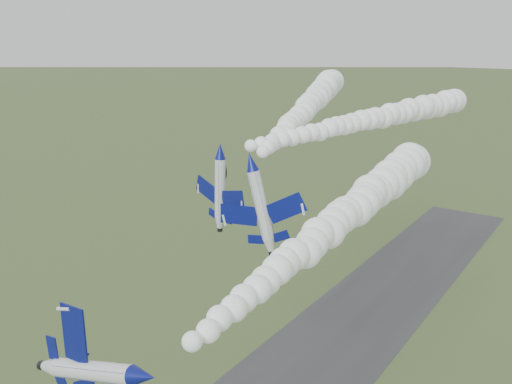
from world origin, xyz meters
TOP-DOWN VIEW (x-y plane):
  - jet_lead at (15.92, -12.08)m, footprint 4.17×13.95m
  - smoke_trail_jet_lead at (15.21, 22.35)m, footprint 8.01×62.45m
  - jet_pair_left at (-2.52, 21.89)m, footprint 10.78×12.57m
  - smoke_trail_jet_pair_left at (5.73, 54.51)m, footprint 20.62×60.01m
  - jet_pair_right at (3.62, 20.41)m, footprint 11.59×13.78m
  - smoke_trail_jet_pair_right at (-7.75, 55.42)m, footprint 26.04×65.38m

SIDE VIEW (x-z plane):
  - jet_lead at x=15.92m, z-range 30.18..41.37m
  - smoke_trail_jet_lead at x=15.21m, z-range 35.40..41.21m
  - jet_pair_right at x=3.62m, z-range 42.70..46.82m
  - jet_pair_left at x=-2.52m, z-range 43.62..46.77m
  - smoke_trail_jet_pair_left at x=5.73m, z-range 43.74..48.62m
  - smoke_trail_jet_pair_right at x=-7.75m, z-range 44.17..49.90m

